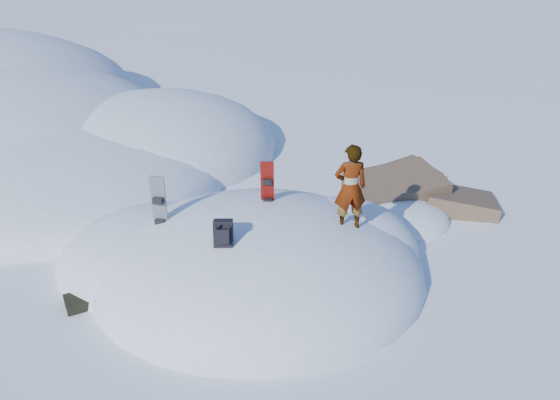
{
  "coord_description": "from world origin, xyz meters",
  "views": [
    {
      "loc": [
        0.22,
        -9.66,
        6.6
      ],
      "look_at": [
        0.45,
        0.3,
        1.64
      ],
      "focal_mm": 35.0,
      "sensor_mm": 36.0,
      "label": 1
    }
  ],
  "objects_px": {
    "backpack": "(223,234)",
    "person": "(350,187)",
    "snowboard_red": "(267,193)",
    "snowboard_dark": "(160,213)"
  },
  "relations": [
    {
      "from": "backpack",
      "to": "person",
      "type": "xyz_separation_m",
      "value": [
        2.43,
        0.88,
        0.49
      ]
    },
    {
      "from": "snowboard_dark",
      "to": "person",
      "type": "bearing_deg",
      "value": 8.55
    },
    {
      "from": "snowboard_red",
      "to": "person",
      "type": "bearing_deg",
      "value": -21.91
    },
    {
      "from": "snowboard_red",
      "to": "person",
      "type": "relative_size",
      "value": 0.84
    },
    {
      "from": "snowboard_red",
      "to": "person",
      "type": "distance_m",
      "value": 1.84
    },
    {
      "from": "snowboard_dark",
      "to": "backpack",
      "type": "relative_size",
      "value": 2.84
    },
    {
      "from": "snowboard_red",
      "to": "snowboard_dark",
      "type": "relative_size",
      "value": 0.91
    },
    {
      "from": "snowboard_red",
      "to": "person",
      "type": "height_order",
      "value": "person"
    },
    {
      "from": "snowboard_dark",
      "to": "person",
      "type": "height_order",
      "value": "person"
    },
    {
      "from": "snowboard_red",
      "to": "snowboard_dark",
      "type": "height_order",
      "value": "snowboard_red"
    }
  ]
}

